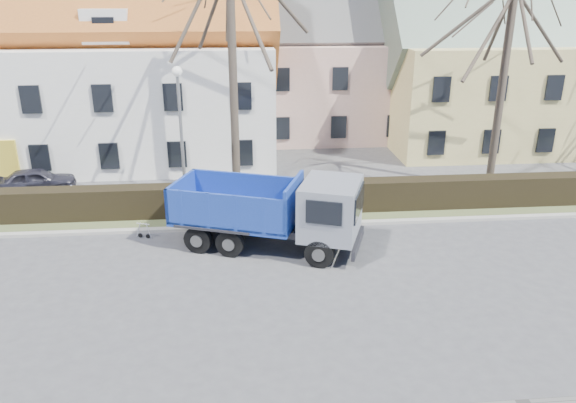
{
  "coord_description": "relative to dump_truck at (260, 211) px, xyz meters",
  "views": [
    {
      "loc": [
        -1.82,
        -15.88,
        8.9
      ],
      "look_at": [
        -0.11,
        3.22,
        1.6
      ],
      "focal_mm": 35.0,
      "sensor_mm": 36.0,
      "label": 1
    }
  ],
  "objects": [
    {
      "name": "parked_car_a",
      "position": [
        -10.09,
        6.74,
        -0.82
      ],
      "size": [
        3.68,
        2.14,
        1.18
      ],
      "primitive_type": "imported",
      "rotation": [
        0.0,
        0.0,
        1.8
      ],
      "color": "#23232E",
      "rests_on": "ground"
    },
    {
      "name": "hedge",
      "position": [
        1.15,
        3.1,
        -0.76
      ],
      "size": [
        60.0,
        0.9,
        1.3
      ],
      "primitive_type": "cube",
      "color": "black",
      "rests_on": "ground"
    },
    {
      "name": "cart_frame",
      "position": [
        -4.6,
        1.19,
        -1.07
      ],
      "size": [
        0.84,
        0.65,
        0.68
      ],
      "primitive_type": null,
      "rotation": [
        0.0,
        0.0,
        -0.34
      ],
      "color": "silver",
      "rests_on": "ground"
    },
    {
      "name": "building_white",
      "position": [
        -11.85,
        13.1,
        3.34
      ],
      "size": [
        26.8,
        10.8,
        9.5
      ],
      "primitive_type": null,
      "color": "white",
      "rests_on": "ground"
    },
    {
      "name": "grass_strip",
      "position": [
        1.15,
        3.3,
        -1.36
      ],
      "size": [
        80.0,
        3.0,
        0.1
      ],
      "primitive_type": "cube",
      "color": "#4A5530",
      "rests_on": "ground"
    },
    {
      "name": "ground",
      "position": [
        1.15,
        -2.9,
        -1.41
      ],
      "size": [
        120.0,
        120.0,
        0.0
      ],
      "primitive_type": "plane",
      "color": "#434346"
    },
    {
      "name": "curb_far",
      "position": [
        1.15,
        1.7,
        -1.35
      ],
      "size": [
        80.0,
        0.3,
        0.12
      ],
      "primitive_type": "cube",
      "color": "#A09D93",
      "rests_on": "ground"
    },
    {
      "name": "streetlight",
      "position": [
        -3.05,
        4.1,
        1.65
      ],
      "size": [
        0.48,
        0.48,
        6.11
      ],
      "primitive_type": null,
      "color": "gray",
      "rests_on": "ground"
    },
    {
      "name": "dump_truck",
      "position": [
        0.0,
        0.0,
        0.0
      ],
      "size": [
        7.51,
        4.85,
        2.82
      ],
      "primitive_type": null,
      "rotation": [
        0.0,
        0.0,
        -0.35
      ],
      "color": "navy",
      "rests_on": "ground"
    },
    {
      "name": "tree_2",
      "position": [
        11.15,
        5.6,
        4.09
      ],
      "size": [
        8.0,
        8.0,
        11.0
      ],
      "primitive_type": null,
      "color": "#40362C",
      "rests_on": "ground"
    },
    {
      "name": "building_pink",
      "position": [
        5.15,
        17.1,
        2.59
      ],
      "size": [
        10.8,
        8.8,
        8.0
      ],
      "primitive_type": null,
      "color": "#CC9F90",
      "rests_on": "ground"
    },
    {
      "name": "building_yellow",
      "position": [
        17.15,
        14.1,
        2.84
      ],
      "size": [
        18.8,
        10.8,
        8.5
      ],
      "primitive_type": null,
      "color": "#D5C375",
      "rests_on": "ground"
    },
    {
      "name": "tree_1",
      "position": [
        -0.85,
        5.6,
        4.92
      ],
      "size": [
        9.2,
        9.2,
        12.65
      ],
      "primitive_type": null,
      "color": "#40362C",
      "rests_on": "ground"
    }
  ]
}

